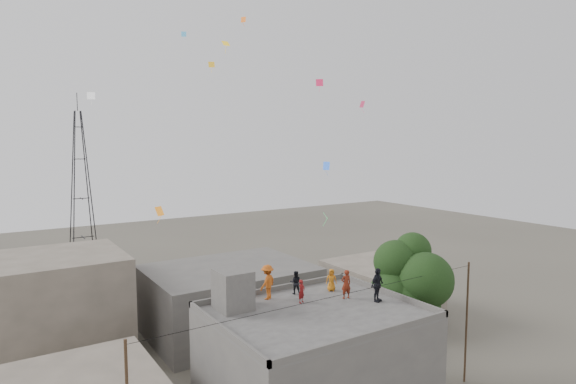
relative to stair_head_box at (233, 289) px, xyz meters
The scene contains 16 objects.
main_building 5.78m from the stair_head_box, 39.09° to the right, with size 10.00×8.00×6.10m.
parapet 4.21m from the stair_head_box, 39.09° to the right, with size 10.00×8.00×0.30m.
stair_head_box is the anchor object (origin of this frame).
neighbor_north 13.35m from the stair_head_box, 65.48° to the left, with size 12.00×9.00×5.00m, color #52504D.
neighbor_northwest 15.45m from the stair_head_box, 116.91° to the left, with size 9.00×8.00×7.00m, color #645B4F.
neighbor_east 19.35m from the stair_head_box, 23.28° to the left, with size 7.00×8.00×4.40m, color #645B4F.
tree 10.80m from the stair_head_box, 10.74° to the right, with size 4.90×4.60×9.10m.
utility_line 6.26m from the stair_head_box, 46.14° to the right, with size 20.12×0.62×7.40m.
transmission_tower 37.46m from the stair_head_box, 91.23° to the left, with size 2.97×2.97×20.01m.
person_red_adult 6.11m from the stair_head_box, 17.07° to the right, with size 0.57×0.38×1.57m, color maroon.
person_orange_child 6.01m from the stair_head_box, ahead, with size 0.61×0.40×1.26m, color #C56F16.
person_dark_child 4.01m from the stair_head_box, ahead, with size 0.63×0.49×1.29m, color black.
person_dark_adult 7.54m from the stair_head_box, 24.11° to the right, with size 1.05×0.44×1.79m, color black.
person_orange_adult 2.28m from the stair_head_box, 10.44° to the left, with size 1.20×0.69×1.85m, color #BB5115.
person_red_child 3.62m from the stair_head_box, 17.55° to the right, with size 0.45×0.29×1.23m, color maroon.
kites 12.10m from the stair_head_box, 50.49° to the left, with size 18.48×17.16×12.87m.
Camera 1 is at (-13.55, -18.66, 14.43)m, focal length 30.00 mm.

